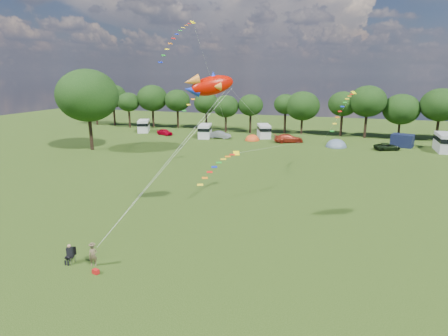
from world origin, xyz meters
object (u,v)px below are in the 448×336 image
(car_c, at_px, (288,138))
(campervan_b, at_px, (205,131))
(big_tree, at_px, (88,96))
(car_b, at_px, (220,135))
(car_a, at_px, (165,132))
(tent_orange, at_px, (252,140))
(tent_greyblue, at_px, (336,147))
(campervan_a, at_px, (144,125))
(fish_kite, at_px, (208,85))
(car_d, at_px, (387,147))
(camp_chair, at_px, (70,252))
(campervan_c, at_px, (264,130))
(campervan_d, at_px, (445,142))
(kite_flyer, at_px, (93,255))

(car_c, xyz_separation_m, campervan_b, (-16.82, 0.46, 0.62))
(big_tree, xyz_separation_m, car_b, (16.95, 17.41, -8.31))
(big_tree, relative_size, car_a, 3.46)
(tent_orange, height_order, tent_greyblue, tent_greyblue)
(big_tree, relative_size, campervan_b, 2.33)
(tent_greyblue, bearing_deg, campervan_a, 173.06)
(fish_kite, bearing_deg, car_c, 57.14)
(car_d, height_order, camp_chair, camp_chair)
(campervan_c, relative_size, tent_greyblue, 1.41)
(big_tree, distance_m, car_b, 25.68)
(car_a, bearing_deg, camp_chair, -136.20)
(car_d, distance_m, campervan_d, 9.11)
(tent_greyblue, xyz_separation_m, kite_flyer, (-14.15, -48.50, 0.73))
(campervan_a, relative_size, campervan_c, 1.00)
(campervan_c, xyz_separation_m, camp_chair, (-1.64, -54.68, -0.56))
(campervan_b, bearing_deg, fish_kite, -172.78)
(car_b, xyz_separation_m, campervan_c, (8.00, 3.98, 0.67))
(car_c, xyz_separation_m, campervan_c, (-5.62, 4.34, 0.60))
(tent_orange, distance_m, tent_greyblue, 15.70)
(car_a, bearing_deg, car_b, -67.37)
(big_tree, xyz_separation_m, fish_kite, (30.11, -24.24, 2.64))
(campervan_b, height_order, tent_orange, campervan_b)
(campervan_a, distance_m, fish_kite, 55.77)
(car_b, relative_size, campervan_a, 0.71)
(car_b, distance_m, camp_chair, 51.09)
(tent_orange, relative_size, tent_greyblue, 0.77)
(car_d, bearing_deg, tent_orange, 63.97)
(big_tree, height_order, fish_kite, big_tree)
(tent_greyblue, height_order, camp_chair, tent_greyblue)
(campervan_a, distance_m, campervan_d, 58.20)
(car_c, bearing_deg, tent_orange, 67.34)
(car_a, bearing_deg, big_tree, -171.18)
(campervan_b, distance_m, tent_greyblue, 25.57)
(big_tree, relative_size, car_c, 2.57)
(car_a, bearing_deg, car_d, -69.78)
(tent_orange, height_order, fish_kite, fish_kite)
(campervan_a, relative_size, kite_flyer, 3.79)
(campervan_d, relative_size, fish_kite, 1.50)
(kite_flyer, bearing_deg, car_a, 80.36)
(campervan_b, distance_m, campervan_c, 11.85)
(car_d, xyz_separation_m, campervan_c, (-22.50, 6.36, 0.79))
(campervan_b, xyz_separation_m, campervan_d, (42.56, -0.66, 0.20))
(campervan_d, distance_m, tent_orange, 32.75)
(car_c, height_order, campervan_d, campervan_d)
(big_tree, bearing_deg, campervan_a, 95.01)
(car_b, bearing_deg, campervan_c, -56.11)
(car_c, xyz_separation_m, campervan_d, (25.74, -0.20, 0.82))
(car_c, relative_size, tent_greyblue, 1.29)
(tent_orange, xyz_separation_m, kite_flyer, (1.45, -50.29, 0.73))
(campervan_c, distance_m, tent_greyblue, 15.53)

